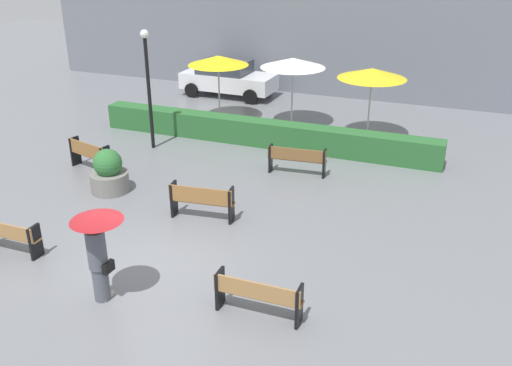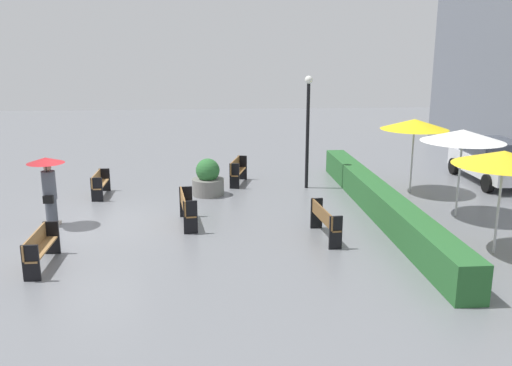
{
  "view_description": "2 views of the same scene",
  "coord_description": "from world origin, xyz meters",
  "px_view_note": "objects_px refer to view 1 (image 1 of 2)",
  "views": [
    {
      "loc": [
        6.12,
        -8.78,
        6.79
      ],
      "look_at": [
        1.44,
        3.27,
        0.97
      ],
      "focal_mm": 39.16,
      "sensor_mm": 36.0,
      "label": 1
    },
    {
      "loc": [
        14.98,
        3.44,
        4.91
      ],
      "look_at": [
        -0.49,
        4.69,
        1.02
      ],
      "focal_mm": 37.94,
      "sensor_mm": 36.0,
      "label": 2
    }
  ],
  "objects_px": {
    "lamp_post": "(148,78)",
    "patio_umbrella_yellow_far": "(372,73)",
    "bench_back_row": "(297,158)",
    "patio_umbrella_white": "(293,63)",
    "bench_near_right": "(258,295)",
    "bench_far_left": "(89,154)",
    "patio_umbrella_yellow": "(218,60)",
    "parked_car": "(228,78)",
    "bench_mid_center": "(202,200)",
    "pedestrian_with_umbrella": "(98,243)",
    "planter_pot": "(109,174)",
    "bench_near_left": "(9,235)"
  },
  "relations": [
    {
      "from": "bench_mid_center",
      "to": "bench_back_row",
      "type": "bearing_deg",
      "value": 69.08
    },
    {
      "from": "bench_far_left",
      "to": "planter_pot",
      "type": "relative_size",
      "value": 1.26
    },
    {
      "from": "bench_back_row",
      "to": "patio_umbrella_white",
      "type": "bearing_deg",
      "value": 109.9
    },
    {
      "from": "bench_near_right",
      "to": "parked_car",
      "type": "xyz_separation_m",
      "value": [
        -7.01,
        14.45,
        0.32
      ]
    },
    {
      "from": "patio_umbrella_white",
      "to": "patio_umbrella_yellow",
      "type": "bearing_deg",
      "value": -172.42
    },
    {
      "from": "bench_near_left",
      "to": "lamp_post",
      "type": "xyz_separation_m",
      "value": [
        -0.53,
        7.2,
        1.97
      ]
    },
    {
      "from": "planter_pot",
      "to": "lamp_post",
      "type": "xyz_separation_m",
      "value": [
        -0.69,
        3.53,
        1.89
      ]
    },
    {
      "from": "bench_far_left",
      "to": "lamp_post",
      "type": "relative_size",
      "value": 0.4
    },
    {
      "from": "bench_near_left",
      "to": "planter_pot",
      "type": "bearing_deg",
      "value": 87.55
    },
    {
      "from": "planter_pot",
      "to": "bench_near_right",
      "type": "bearing_deg",
      "value": -32.41
    },
    {
      "from": "bench_far_left",
      "to": "parked_car",
      "type": "height_order",
      "value": "parked_car"
    },
    {
      "from": "bench_near_right",
      "to": "pedestrian_with_umbrella",
      "type": "height_order",
      "value": "pedestrian_with_umbrella"
    },
    {
      "from": "bench_far_left",
      "to": "bench_back_row",
      "type": "relative_size",
      "value": 0.88
    },
    {
      "from": "bench_back_row",
      "to": "patio_umbrella_white",
      "type": "xyz_separation_m",
      "value": [
        -1.57,
        4.33,
        1.92
      ]
    },
    {
      "from": "planter_pot",
      "to": "patio_umbrella_white",
      "type": "height_order",
      "value": "patio_umbrella_white"
    },
    {
      "from": "bench_far_left",
      "to": "bench_mid_center",
      "type": "bearing_deg",
      "value": -19.58
    },
    {
      "from": "bench_mid_center",
      "to": "bench_back_row",
      "type": "distance_m",
      "value": 3.93
    },
    {
      "from": "bench_near_right",
      "to": "bench_back_row",
      "type": "distance_m",
      "value": 7.03
    },
    {
      "from": "pedestrian_with_umbrella",
      "to": "patio_umbrella_white",
      "type": "relative_size",
      "value": 0.75
    },
    {
      "from": "bench_near_left",
      "to": "lamp_post",
      "type": "relative_size",
      "value": 0.38
    },
    {
      "from": "bench_far_left",
      "to": "patio_umbrella_white",
      "type": "distance_m",
      "value": 8.01
    },
    {
      "from": "planter_pot",
      "to": "lamp_post",
      "type": "bearing_deg",
      "value": 101.05
    },
    {
      "from": "patio_umbrella_yellow",
      "to": "bench_mid_center",
      "type": "bearing_deg",
      "value": -68.6
    },
    {
      "from": "bench_back_row",
      "to": "parked_car",
      "type": "distance_m",
      "value": 9.43
    },
    {
      "from": "bench_mid_center",
      "to": "planter_pot",
      "type": "distance_m",
      "value": 3.27
    },
    {
      "from": "lamp_post",
      "to": "patio_umbrella_yellow",
      "type": "distance_m",
      "value": 3.63
    },
    {
      "from": "bench_near_left",
      "to": "lamp_post",
      "type": "height_order",
      "value": "lamp_post"
    },
    {
      "from": "patio_umbrella_yellow",
      "to": "bench_near_right",
      "type": "bearing_deg",
      "value": -61.99
    },
    {
      "from": "patio_umbrella_yellow_far",
      "to": "planter_pot",
      "type": "bearing_deg",
      "value": -130.48
    },
    {
      "from": "patio_umbrella_yellow_far",
      "to": "parked_car",
      "type": "xyz_separation_m",
      "value": [
        -7.02,
        3.6,
        -1.56
      ]
    },
    {
      "from": "patio_umbrella_white",
      "to": "patio_umbrella_yellow_far",
      "type": "relative_size",
      "value": 1.02
    },
    {
      "from": "bench_near_right",
      "to": "pedestrian_with_umbrella",
      "type": "relative_size",
      "value": 0.88
    },
    {
      "from": "bench_far_left",
      "to": "patio_umbrella_yellow",
      "type": "xyz_separation_m",
      "value": [
        1.7,
        5.96,
        1.84
      ]
    },
    {
      "from": "bench_back_row",
      "to": "planter_pot",
      "type": "relative_size",
      "value": 1.42
    },
    {
      "from": "planter_pot",
      "to": "patio_umbrella_yellow_far",
      "type": "distance_m",
      "value": 9.44
    },
    {
      "from": "pedestrian_with_umbrella",
      "to": "patio_umbrella_white",
      "type": "bearing_deg",
      "value": 89.36
    },
    {
      "from": "bench_far_left",
      "to": "bench_near_left",
      "type": "bearing_deg",
      "value": -74.52
    },
    {
      "from": "bench_mid_center",
      "to": "patio_umbrella_yellow_far",
      "type": "height_order",
      "value": "patio_umbrella_yellow_far"
    },
    {
      "from": "pedestrian_with_umbrella",
      "to": "patio_umbrella_yellow",
      "type": "height_order",
      "value": "patio_umbrella_yellow"
    },
    {
      "from": "lamp_post",
      "to": "patio_umbrella_yellow_far",
      "type": "height_order",
      "value": "lamp_post"
    },
    {
      "from": "parked_car",
      "to": "bench_near_right",
      "type": "bearing_deg",
      "value": -64.13
    },
    {
      "from": "lamp_post",
      "to": "parked_car",
      "type": "bearing_deg",
      "value": 92.58
    },
    {
      "from": "bench_near_right",
      "to": "patio_umbrella_yellow",
      "type": "relative_size",
      "value": 0.68
    },
    {
      "from": "bench_near_right",
      "to": "lamp_post",
      "type": "xyz_separation_m",
      "value": [
        -6.69,
        7.34,
        1.95
      ]
    },
    {
      "from": "lamp_post",
      "to": "patio_umbrella_white",
      "type": "distance_m",
      "value": 5.39
    },
    {
      "from": "bench_back_row",
      "to": "patio_umbrella_yellow",
      "type": "height_order",
      "value": "patio_umbrella_yellow"
    },
    {
      "from": "bench_back_row",
      "to": "pedestrian_with_umbrella",
      "type": "distance_m",
      "value": 7.74
    },
    {
      "from": "lamp_post",
      "to": "parked_car",
      "type": "relative_size",
      "value": 0.94
    },
    {
      "from": "bench_near_right",
      "to": "patio_umbrella_white",
      "type": "relative_size",
      "value": 0.66
    },
    {
      "from": "pedestrian_with_umbrella",
      "to": "patio_umbrella_white",
      "type": "xyz_separation_m",
      "value": [
        0.13,
        11.84,
        1.13
      ]
    }
  ]
}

